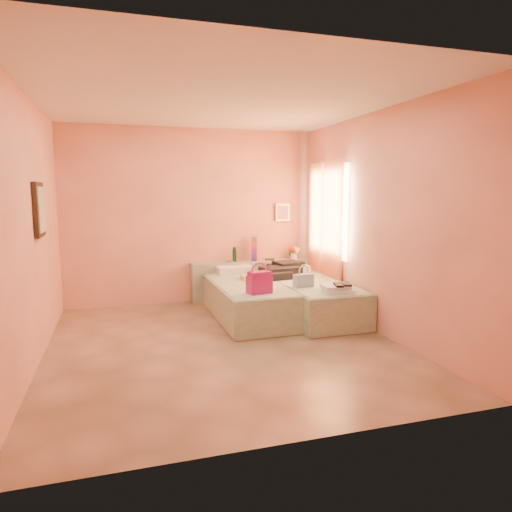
{
  "coord_description": "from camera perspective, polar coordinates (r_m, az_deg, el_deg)",
  "views": [
    {
      "loc": [
        -1.15,
        -5.1,
        1.79
      ],
      "look_at": [
        0.66,
        0.85,
        0.92
      ],
      "focal_mm": 32.0,
      "sensor_mm": 36.0,
      "label": 1
    }
  ],
  "objects": [
    {
      "name": "rainbow_box",
      "position": [
        7.6,
        -0.25,
        0.9
      ],
      "size": [
        0.11,
        0.11,
        0.41
      ],
      "primitive_type": "cube",
      "rotation": [
        0.0,
        0.0,
        -0.23
      ],
      "color": "#B81663",
      "rests_on": "headboard_ledge"
    },
    {
      "name": "headboard_ledge",
      "position": [
        7.65,
        -0.48,
        -3.05
      ],
      "size": [
        2.05,
        0.3,
        0.65
      ],
      "primitive_type": "cube",
      "color": "#9DA889",
      "rests_on": "ground"
    },
    {
      "name": "clothes_pile",
      "position": [
        7.1,
        3.47,
        -1.73
      ],
      "size": [
        0.72,
        0.72,
        0.19
      ],
      "primitive_type": "cube",
      "rotation": [
        0.0,
        0.0,
        0.18
      ],
      "color": "black",
      "rests_on": "bed_right"
    },
    {
      "name": "blue_handbag",
      "position": [
        6.3,
        5.95,
        -3.06
      ],
      "size": [
        0.29,
        0.16,
        0.18
      ],
      "primitive_type": "cube",
      "rotation": [
        0.0,
        0.0,
        0.17
      ],
      "color": "#3D5E93",
      "rests_on": "bed_right"
    },
    {
      "name": "khaki_garment",
      "position": [
        6.82,
        -0.32,
        -2.64
      ],
      "size": [
        0.4,
        0.34,
        0.06
      ],
      "primitive_type": "cube",
      "rotation": [
        0.0,
        0.0,
        -0.12
      ],
      "color": "tan",
      "rests_on": "bed_left"
    },
    {
      "name": "green_book",
      "position": [
        7.7,
        1.72,
        -0.42
      ],
      "size": [
        0.19,
        0.16,
        0.03
      ],
      "primitive_type": "cube",
      "rotation": [
        0.0,
        0.0,
        -0.37
      ],
      "color": "#274A30",
      "rests_on": "headboard_ledge"
    },
    {
      "name": "ground",
      "position": [
        5.53,
        -4.06,
        -10.92
      ],
      "size": [
        4.5,
        4.5,
        0.0
      ],
      "primitive_type": "plane",
      "color": "#A28061",
      "rests_on": "ground"
    },
    {
      "name": "sandal_pair",
      "position": [
        5.98,
        10.76,
        -3.52
      ],
      "size": [
        0.24,
        0.28,
        0.03
      ],
      "primitive_type": "cube",
      "rotation": [
        0.0,
        0.0,
        -0.26
      ],
      "color": "black",
      "rests_on": "towel_stack"
    },
    {
      "name": "bed_right",
      "position": [
        6.72,
        6.82,
        -5.32
      ],
      "size": [
        0.92,
        2.01,
        0.5
      ],
      "primitive_type": "cube",
      "rotation": [
        0.0,
        0.0,
        0.01
      ],
      "color": "#B2C7A0",
      "rests_on": "ground"
    },
    {
      "name": "room_walls",
      "position": [
        5.83,
        -3.51,
        7.95
      ],
      "size": [
        4.02,
        4.51,
        2.81
      ],
      "color": "#FCA686",
      "rests_on": "ground"
    },
    {
      "name": "bed_left",
      "position": [
        6.58,
        -1.02,
        -5.55
      ],
      "size": [
        0.92,
        2.01,
        0.5
      ],
      "primitive_type": "cube",
      "rotation": [
        0.0,
        0.0,
        0.01
      ],
      "color": "#B2C7A0",
      "rests_on": "ground"
    },
    {
      "name": "water_bottle",
      "position": [
        7.51,
        -2.7,
        0.16
      ],
      "size": [
        0.07,
        0.07,
        0.24
      ],
      "primitive_type": "cylinder",
      "rotation": [
        0.0,
        0.0,
        -0.04
      ],
      "color": "#143921",
      "rests_on": "headboard_ledge"
    },
    {
      "name": "magenta_handbag",
      "position": [
        5.86,
        0.42,
        -3.3
      ],
      "size": [
        0.34,
        0.23,
        0.29
      ],
      "primitive_type": "cube",
      "rotation": [
        0.0,
        0.0,
        0.2
      ],
      "color": "#B81663",
      "rests_on": "bed_left"
    },
    {
      "name": "small_dish",
      "position": [
        7.44,
        -3.28,
        -0.72
      ],
      "size": [
        0.14,
        0.14,
        0.03
      ],
      "primitive_type": "cylinder",
      "rotation": [
        0.0,
        0.0,
        0.22
      ],
      "color": "#519678",
      "rests_on": "headboard_ledge"
    },
    {
      "name": "flower_vase",
      "position": [
        7.77,
        4.8,
        0.57
      ],
      "size": [
        0.23,
        0.23,
        0.28
      ],
      "primitive_type": "cube",
      "rotation": [
        0.0,
        0.0,
        -0.08
      ],
      "color": "white",
      "rests_on": "headboard_ledge"
    },
    {
      "name": "towel_stack",
      "position": [
        5.99,
        10.17,
        -4.1
      ],
      "size": [
        0.39,
        0.35,
        0.1
      ],
      "primitive_type": "cube",
      "rotation": [
        0.0,
        0.0,
        -0.15
      ],
      "color": "white",
      "rests_on": "bed_right"
    }
  ]
}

